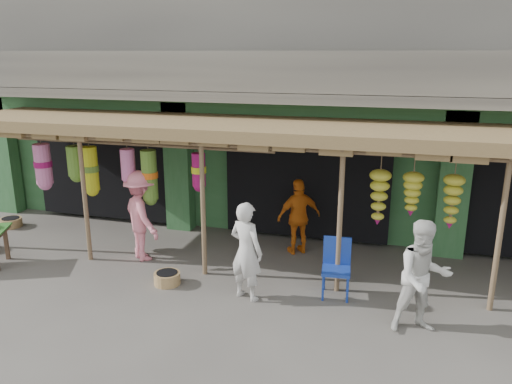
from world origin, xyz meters
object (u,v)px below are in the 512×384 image
(person_front, at_px, (246,251))
(person_right, at_px, (423,277))
(blue_chair, at_px, (336,264))
(person_vendor, at_px, (299,217))
(person_shopper, at_px, (142,216))

(person_front, relative_size, person_right, 0.98)
(blue_chair, xyz_separation_m, person_right, (1.36, -0.85, 0.31))
(person_right, xyz_separation_m, person_vendor, (-2.36, 2.50, -0.08))
(person_vendor, xyz_separation_m, person_shopper, (-2.96, -1.17, 0.12))
(person_front, relative_size, person_vendor, 1.07)
(person_front, bearing_deg, person_shopper, -1.80)
(person_shopper, bearing_deg, blue_chair, -147.29)
(person_shopper, bearing_deg, person_right, -154.46)
(blue_chair, xyz_separation_m, person_vendor, (-0.99, 1.64, 0.24))
(person_front, distance_m, person_right, 2.83)
(person_vendor, bearing_deg, blue_chair, 86.71)
(person_right, bearing_deg, person_front, 154.48)
(person_right, bearing_deg, person_shopper, 146.17)
(person_front, relative_size, person_shopper, 0.93)
(blue_chair, distance_m, person_front, 1.58)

